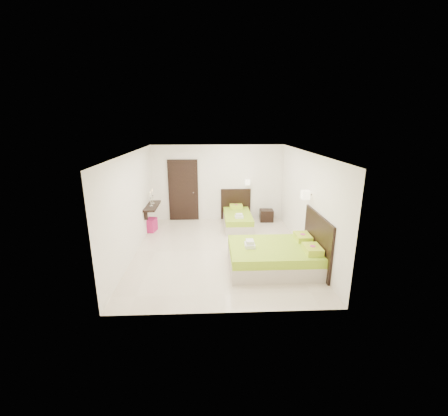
{
  "coord_description": "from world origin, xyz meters",
  "views": [
    {
      "loc": [
        -0.24,
        -7.43,
        3.33
      ],
      "look_at": [
        0.1,
        0.3,
        1.1
      ],
      "focal_mm": 24.0,
      "sensor_mm": 36.0,
      "label": 1
    }
  ],
  "objects_px": {
    "bed_single": "(238,218)",
    "bed_double": "(277,255)",
    "nightstand": "(266,215)",
    "ottoman": "(149,225)"
  },
  "relations": [
    {
      "from": "bed_single",
      "to": "bed_double",
      "type": "relative_size",
      "value": 0.84
    },
    {
      "from": "bed_double",
      "to": "nightstand",
      "type": "relative_size",
      "value": 4.6
    },
    {
      "from": "bed_single",
      "to": "bed_double",
      "type": "bearing_deg",
      "value": -77.37
    },
    {
      "from": "bed_double",
      "to": "ottoman",
      "type": "xyz_separation_m",
      "value": [
        -3.5,
        2.63,
        -0.1
      ]
    },
    {
      "from": "bed_single",
      "to": "ottoman",
      "type": "bearing_deg",
      "value": -172.7
    },
    {
      "from": "nightstand",
      "to": "bed_double",
      "type": "bearing_deg",
      "value": -93.64
    },
    {
      "from": "bed_double",
      "to": "ottoman",
      "type": "relative_size",
      "value": 5.07
    },
    {
      "from": "bed_double",
      "to": "bed_single",
      "type": "bearing_deg",
      "value": 102.63
    },
    {
      "from": "bed_single",
      "to": "bed_double",
      "type": "height_order",
      "value": "bed_double"
    },
    {
      "from": "bed_double",
      "to": "nightstand",
      "type": "xyz_separation_m",
      "value": [
        0.38,
        3.47,
        -0.11
      ]
    }
  ]
}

